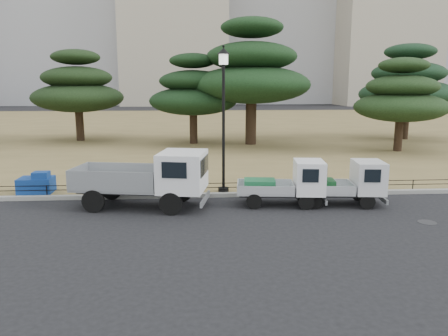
{
  "coord_description": "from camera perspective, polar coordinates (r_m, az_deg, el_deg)",
  "views": [
    {
      "loc": [
        -1.13,
        -14.49,
        4.49
      ],
      "look_at": [
        0.0,
        2.0,
        1.3
      ],
      "focal_mm": 35.0,
      "sensor_mm": 36.0,
      "label": 1
    }
  ],
  "objects": [
    {
      "name": "truck_large",
      "position": [
        16.2,
        -9.85,
        -1.1
      ],
      "size": [
        5.05,
        2.71,
        2.09
      ],
      "rotation": [
        0.0,
        0.0,
        -0.19
      ],
      "color": "black",
      "rests_on": "ground"
    },
    {
      "name": "ground",
      "position": [
        15.21,
        0.52,
        -6.25
      ],
      "size": [
        220.0,
        220.0,
        0.0
      ],
      "primitive_type": "plane",
      "color": "black"
    },
    {
      "name": "truck_kei_rear",
      "position": [
        17.01,
        15.7,
        -1.9
      ],
      "size": [
        3.31,
        1.68,
        1.67
      ],
      "rotation": [
        0.0,
        0.0,
        -0.11
      ],
      "color": "black",
      "rests_on": "ground"
    },
    {
      "name": "street_lamp",
      "position": [
        17.43,
        -0.07,
        9.37
      ],
      "size": [
        0.51,
        0.51,
        5.72
      ],
      "color": "black",
      "rests_on": "lawn"
    },
    {
      "name": "pine_center_right",
      "position": [
        31.84,
        3.61,
        12.4
      ],
      "size": [
        8.41,
        8.41,
        8.92
      ],
      "color": "black",
      "rests_on": "lawn"
    },
    {
      "name": "tarp_pile",
      "position": [
        19.25,
        -23.26,
        -1.94
      ],
      "size": [
        1.34,
        1.0,
        0.88
      ],
      "rotation": [
        0.0,
        0.0,
        0.02
      ],
      "color": "navy",
      "rests_on": "lawn"
    },
    {
      "name": "truck_kei_front",
      "position": [
        16.49,
        8.32,
        -1.97
      ],
      "size": [
        3.33,
        1.71,
        1.69
      ],
      "rotation": [
        0.0,
        0.0,
        -0.12
      ],
      "color": "black",
      "rests_on": "ground"
    },
    {
      "name": "pipe_fence",
      "position": [
        17.74,
        -0.17,
        -2.27
      ],
      "size": [
        38.0,
        0.04,
        0.4
      ],
      "color": "black",
      "rests_on": "lawn"
    },
    {
      "name": "pine_west_near",
      "position": [
        35.7,
        -18.59,
        9.8
      ],
      "size": [
        6.92,
        6.92,
        6.92
      ],
      "color": "black",
      "rests_on": "lawn"
    },
    {
      "name": "lawn",
      "position": [
        45.32,
        -2.48,
        5.33
      ],
      "size": [
        120.0,
        56.0,
        0.15
      ],
      "primitive_type": "cube",
      "color": "olive",
      "rests_on": "ground"
    },
    {
      "name": "curb",
      "position": [
        17.68,
        -0.13,
        -3.52
      ],
      "size": [
        120.0,
        0.25,
        0.16
      ],
      "primitive_type": "cube",
      "color": "gray",
      "rests_on": "ground"
    },
    {
      "name": "manhole",
      "position": [
        15.96,
        25.0,
        -6.45
      ],
      "size": [
        0.6,
        0.6,
        0.01
      ],
      "primitive_type": "cylinder",
      "color": "#2D2D30",
      "rests_on": "ground"
    },
    {
      "name": "pine_east_far",
      "position": [
        37.66,
        22.86,
        9.99
      ],
      "size": [
        7.38,
        7.38,
        7.42
      ],
      "color": "black",
      "rests_on": "lawn"
    },
    {
      "name": "pine_center_left",
      "position": [
        32.23,
        -4.06,
        9.87
      ],
      "size": [
        6.41,
        6.41,
        6.51
      ],
      "color": "black",
      "rests_on": "lawn"
    },
    {
      "name": "pine_east_near",
      "position": [
        30.67,
        22.15,
        8.5
      ],
      "size": [
        5.95,
        5.95,
        6.01
      ],
      "color": "black",
      "rests_on": "lawn"
    }
  ]
}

